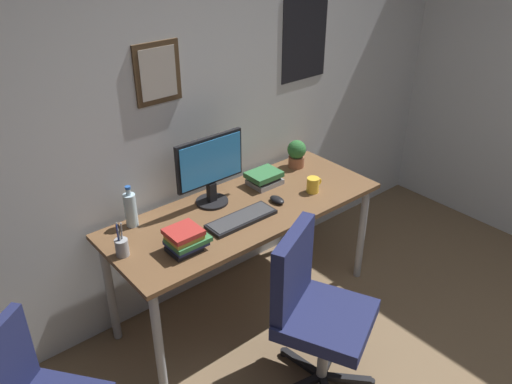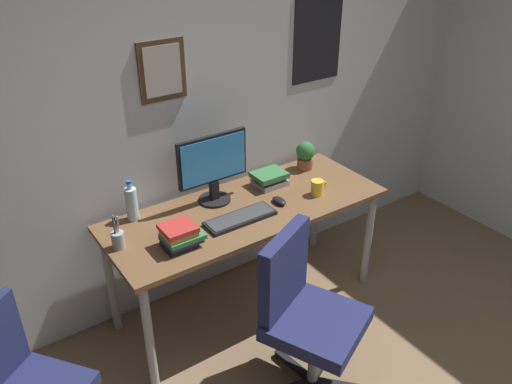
{
  "view_description": "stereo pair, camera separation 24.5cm",
  "coord_description": "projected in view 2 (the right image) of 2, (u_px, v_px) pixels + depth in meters",
  "views": [
    {
      "loc": [
        -1.76,
        -0.38,
        2.38
      ],
      "look_at": [
        -0.07,
        1.63,
        0.91
      ],
      "focal_mm": 36.45,
      "sensor_mm": 36.0,
      "label": 1
    },
    {
      "loc": [
        -1.56,
        -0.53,
        2.38
      ],
      "look_at": [
        -0.07,
        1.63,
        0.91
      ],
      "focal_mm": 36.45,
      "sensor_mm": 36.0,
      "label": 2
    }
  ],
  "objects": [
    {
      "name": "desk",
      "position": [
        247.0,
        218.0,
        3.19
      ],
      "size": [
        1.74,
        0.68,
        0.76
      ],
      "color": "brown",
      "rests_on": "ground_plane"
    },
    {
      "name": "pen_cup",
      "position": [
        118.0,
        239.0,
        2.76
      ],
      "size": [
        0.07,
        0.07,
        0.2
      ],
      "color": "#9EA0A5",
      "rests_on": "desk"
    },
    {
      "name": "coffee_mug_near",
      "position": [
        317.0,
        187.0,
        3.26
      ],
      "size": [
        0.12,
        0.08,
        0.1
      ],
      "color": "yellow",
      "rests_on": "desk"
    },
    {
      "name": "book_stack_right",
      "position": [
        270.0,
        179.0,
        3.37
      ],
      "size": [
        0.21,
        0.17,
        0.09
      ],
      "color": "gray",
      "rests_on": "desk"
    },
    {
      "name": "water_bottle",
      "position": [
        132.0,
        203.0,
        2.98
      ],
      "size": [
        0.07,
        0.07,
        0.25
      ],
      "color": "silver",
      "rests_on": "desk"
    },
    {
      "name": "computer_mouse",
      "position": [
        279.0,
        201.0,
        3.18
      ],
      "size": [
        0.06,
        0.11,
        0.04
      ],
      "color": "black",
      "rests_on": "desk"
    },
    {
      "name": "potted_plant",
      "position": [
        305.0,
        155.0,
        3.56
      ],
      "size": [
        0.13,
        0.13,
        0.2
      ],
      "color": "brown",
      "rests_on": "desk"
    },
    {
      "name": "wall_back",
      "position": [
        218.0,
        100.0,
        3.22
      ],
      "size": [
        4.4,
        0.1,
        2.6
      ],
      "color": "silver",
      "rests_on": "ground_plane"
    },
    {
      "name": "office_chair",
      "position": [
        304.0,
        309.0,
        2.7
      ],
      "size": [
        0.61,
        0.61,
        0.95
      ],
      "color": "#1E234C",
      "rests_on": "ground_plane"
    },
    {
      "name": "keyboard",
      "position": [
        240.0,
        218.0,
        3.02
      ],
      "size": [
        0.43,
        0.15,
        0.03
      ],
      "color": "black",
      "rests_on": "desk"
    },
    {
      "name": "book_stack_left",
      "position": [
        180.0,
        236.0,
        2.76
      ],
      "size": [
        0.21,
        0.18,
        0.13
      ],
      "color": "black",
      "rests_on": "desk"
    },
    {
      "name": "monitor",
      "position": [
        213.0,
        166.0,
        3.1
      ],
      "size": [
        0.46,
        0.2,
        0.43
      ],
      "color": "black",
      "rests_on": "desk"
    }
  ]
}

